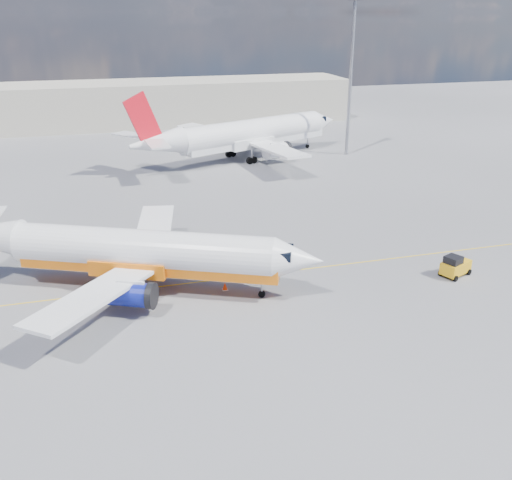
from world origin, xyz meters
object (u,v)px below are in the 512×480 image
object	(u,v)px
second_jet	(247,134)
gse_tug	(455,266)
traffic_cone	(225,286)
main_jet	(132,251)

from	to	relation	value
second_jet	gse_tug	xyz separation A→B (m)	(6.20, -43.52, -2.83)
gse_tug	traffic_cone	distance (m)	19.04
main_jet	gse_tug	xyz separation A→B (m)	(25.65, -4.94, -2.24)
main_jet	traffic_cone	xyz separation A→B (m)	(6.80, -2.33, -2.80)
main_jet	second_jet	size ratio (longest dim) A/B	0.83
gse_tug	main_jet	bearing A→B (deg)	145.50
main_jet	gse_tug	distance (m)	26.22
traffic_cone	second_jet	bearing A→B (deg)	72.82
second_jet	traffic_cone	size ratio (longest dim) A/B	57.74
second_jet	gse_tug	size ratio (longest dim) A/B	12.42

